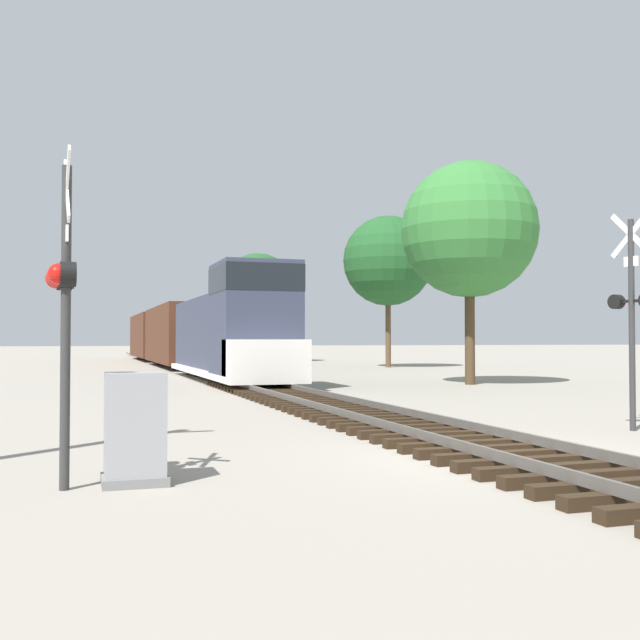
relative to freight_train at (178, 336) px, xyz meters
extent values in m
plane|color=gray|center=(0.00, -38.96, -2.06)|extent=(400.00, 400.00, 0.00)
cube|color=black|center=(0.00, -41.66, -1.98)|extent=(2.60, 0.22, 0.16)
cube|color=black|center=(0.00, -41.06, -1.98)|extent=(2.60, 0.22, 0.16)
cube|color=black|center=(0.00, -40.46, -1.98)|extent=(2.60, 0.22, 0.16)
cube|color=black|center=(0.00, -39.86, -1.98)|extent=(2.60, 0.22, 0.16)
cube|color=black|center=(0.00, -39.26, -1.98)|extent=(2.60, 0.22, 0.16)
cube|color=black|center=(0.00, -38.66, -1.98)|extent=(2.60, 0.22, 0.16)
cube|color=black|center=(0.00, -38.06, -1.98)|extent=(2.60, 0.22, 0.16)
cube|color=black|center=(0.00, -37.46, -1.98)|extent=(2.60, 0.22, 0.16)
cube|color=black|center=(0.00, -36.86, -1.98)|extent=(2.60, 0.22, 0.16)
cube|color=black|center=(0.00, -36.26, -1.98)|extent=(2.60, 0.22, 0.16)
cube|color=black|center=(0.00, -35.66, -1.98)|extent=(2.60, 0.22, 0.16)
cube|color=black|center=(0.00, -35.06, -1.98)|extent=(2.60, 0.22, 0.16)
cube|color=black|center=(0.00, -34.46, -1.98)|extent=(2.60, 0.22, 0.16)
cube|color=black|center=(0.00, -33.86, -1.98)|extent=(2.60, 0.22, 0.16)
cube|color=black|center=(0.00, -33.26, -1.98)|extent=(2.60, 0.22, 0.16)
cube|color=black|center=(0.00, -32.66, -1.98)|extent=(2.60, 0.22, 0.16)
cube|color=black|center=(0.00, -32.06, -1.98)|extent=(2.60, 0.22, 0.16)
cube|color=black|center=(0.00, -31.46, -1.98)|extent=(2.60, 0.22, 0.16)
cube|color=black|center=(0.00, -30.86, -1.98)|extent=(2.60, 0.22, 0.16)
cube|color=black|center=(0.00, -30.26, -1.98)|extent=(2.60, 0.22, 0.16)
cube|color=black|center=(0.00, -29.66, -1.98)|extent=(2.60, 0.22, 0.16)
cube|color=black|center=(0.00, -29.06, -1.98)|extent=(2.60, 0.22, 0.16)
cube|color=black|center=(0.00, -28.46, -1.98)|extent=(2.60, 0.22, 0.16)
cube|color=black|center=(0.00, -27.86, -1.98)|extent=(2.60, 0.22, 0.16)
cube|color=black|center=(0.00, -27.26, -1.98)|extent=(2.60, 0.22, 0.16)
cube|color=black|center=(0.00, -26.66, -1.98)|extent=(2.60, 0.22, 0.16)
cube|color=black|center=(0.00, -26.06, -1.98)|extent=(2.60, 0.22, 0.16)
cube|color=black|center=(0.00, -25.46, -1.98)|extent=(2.60, 0.22, 0.16)
cube|color=black|center=(0.00, -24.86, -1.98)|extent=(2.60, 0.22, 0.16)
cube|color=black|center=(0.00, -24.26, -1.98)|extent=(2.60, 0.22, 0.16)
cube|color=black|center=(0.00, -23.66, -1.98)|extent=(2.60, 0.22, 0.16)
cube|color=black|center=(0.00, -23.06, -1.98)|extent=(2.60, 0.22, 0.16)
cube|color=black|center=(0.00, -22.46, -1.98)|extent=(2.60, 0.22, 0.16)
cube|color=black|center=(0.00, -21.86, -1.98)|extent=(2.60, 0.22, 0.16)
cube|color=black|center=(0.00, -21.26, -1.98)|extent=(2.60, 0.22, 0.16)
cube|color=black|center=(0.00, -20.66, -1.98)|extent=(2.60, 0.22, 0.16)
cube|color=black|center=(0.00, -20.06, -1.98)|extent=(2.60, 0.22, 0.16)
cube|color=black|center=(0.00, -19.46, -1.98)|extent=(2.60, 0.22, 0.16)
cube|color=#56514C|center=(-0.72, -38.96, -1.83)|extent=(0.07, 160.00, 0.15)
cube|color=#56514C|center=(0.72, -38.96, -1.83)|extent=(0.07, 160.00, 0.15)
cube|color=#33384C|center=(0.00, -14.23, -0.06)|extent=(2.38, 11.31, 3.38)
cube|color=#33384C|center=(0.00, -22.14, 0.41)|extent=(2.80, 3.55, 4.33)
cube|color=black|center=(0.00, -22.14, 1.95)|extent=(2.83, 3.59, 0.95)
cube|color=white|center=(0.00, -23.92, -0.99)|extent=(2.80, 1.62, 1.52)
cube|color=white|center=(0.00, -16.65, -1.63)|extent=(2.86, 15.83, 0.24)
cube|color=black|center=(0.00, -21.90, -1.56)|extent=(1.58, 2.20, 1.00)
cube|color=black|center=(0.00, -11.40, -1.56)|extent=(1.58, 2.20, 1.00)
cube|color=#4C2819|center=(0.00, 0.94, 0.08)|extent=(2.66, 15.15, 3.67)
cube|color=black|center=(0.00, -3.99, -1.61)|extent=(1.58, 2.20, 0.90)
cube|color=black|center=(0.00, 5.86, -1.61)|extent=(1.58, 2.20, 0.90)
cube|color=#4C2819|center=(0.00, 18.02, 0.08)|extent=(2.66, 15.15, 3.67)
cube|color=black|center=(0.00, 13.10, -1.61)|extent=(1.58, 2.20, 0.90)
cube|color=black|center=(0.00, 22.95, -1.61)|extent=(1.58, 2.20, 0.90)
cylinder|color=#333333|center=(-6.35, -39.43, -0.08)|extent=(0.12, 0.12, 3.97)
cube|color=white|center=(-6.35, -39.43, 1.60)|extent=(0.10, 0.93, 0.93)
cube|color=white|center=(-6.35, -39.43, 1.60)|extent=(0.10, 0.93, 0.93)
cube|color=black|center=(-6.35, -39.43, 0.54)|extent=(0.12, 0.86, 0.06)
cylinder|color=black|center=(-6.38, -39.08, 0.54)|extent=(0.20, 0.31, 0.30)
sphere|color=red|center=(-6.48, -39.09, 0.54)|extent=(0.26, 0.26, 0.26)
cylinder|color=black|center=(-6.35, -39.43, 0.54)|extent=(0.20, 0.31, 0.30)
sphere|color=red|center=(-6.45, -39.43, 0.54)|extent=(0.26, 0.26, 0.26)
cylinder|color=black|center=(-6.32, -39.78, 0.54)|extent=(0.20, 0.31, 0.30)
sphere|color=red|center=(-6.42, -39.78, 0.54)|extent=(0.26, 0.26, 0.26)
cube|color=white|center=(-6.35, -39.43, 1.05)|extent=(0.05, 0.32, 0.20)
cylinder|color=#333333|center=(4.39, -36.73, 0.06)|extent=(0.12, 0.12, 4.25)
cube|color=white|center=(4.39, -36.73, 1.89)|extent=(0.27, 0.90, 0.93)
cube|color=white|center=(4.39, -36.73, 1.89)|extent=(0.27, 0.90, 0.93)
cube|color=black|center=(4.39, -36.73, 0.54)|extent=(0.28, 0.85, 0.06)
cylinder|color=black|center=(4.30, -36.39, 0.54)|extent=(0.25, 0.34, 0.30)
sphere|color=red|center=(4.39, -36.37, 0.54)|extent=(0.26, 0.26, 0.26)
cube|color=white|center=(4.39, -36.73, 1.34)|extent=(0.11, 0.32, 0.20)
cube|color=slate|center=(-5.51, -39.32, -2.00)|extent=(0.81, 0.68, 0.12)
cube|color=#939399|center=(-5.51, -39.32, -1.30)|extent=(0.74, 0.62, 1.29)
cylinder|color=#473521|center=(8.93, -22.13, 0.26)|extent=(0.41, 0.41, 4.64)
sphere|color=#337533|center=(8.93, -22.13, 4.24)|extent=(5.54, 5.54, 5.54)
cylinder|color=brown|center=(13.12, -4.02, 0.54)|extent=(0.35, 0.35, 5.20)
sphere|color=#1E5123|center=(13.12, -4.02, 4.91)|extent=(5.89, 5.89, 5.89)
cylinder|color=brown|center=(7.89, 10.78, -0.08)|extent=(0.57, 0.57, 3.96)
sphere|color=#1E5123|center=(7.89, 10.78, 3.75)|extent=(6.19, 6.19, 6.19)
camera|label=1|loc=(-6.21, -49.06, -0.23)|focal=42.00mm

